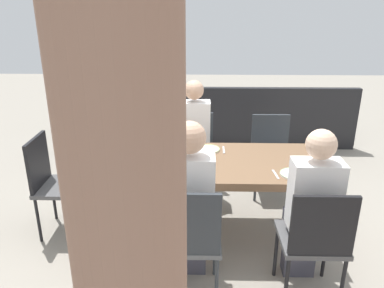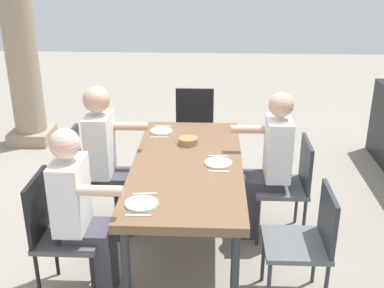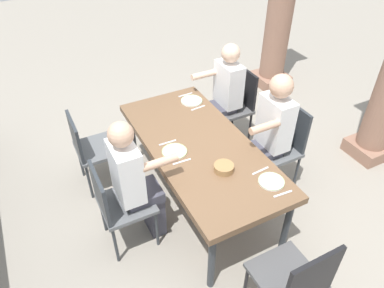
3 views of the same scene
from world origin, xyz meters
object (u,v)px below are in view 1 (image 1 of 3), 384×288
object	(u,v)px
stone_column_centre	(128,230)
chair_west_north	(315,238)
chair_west_south	(271,148)
plate_0	(294,174)
diner_guest_third	(194,138)
dining_table	(207,167)
chair_mid_north	(189,236)
diner_man_white	(311,206)
diner_woman_green	(190,200)
chair_head_east	(53,179)
bread_basket	(162,158)
plate_2	(122,173)
chair_mid_south	(194,147)
plate_1	(208,149)

from	to	relation	value
stone_column_centre	chair_west_north	bearing A→B (deg)	-127.60
chair_west_south	plate_0	bearing A→B (deg)	88.79
diner_guest_third	stone_column_centre	xyz separation A→B (m)	(0.13, 2.83, 0.75)
dining_table	chair_mid_north	distance (m)	0.89
diner_man_white	diner_woman_green	bearing A→B (deg)	-0.47
plate_0	chair_head_east	bearing A→B (deg)	-7.46
dining_table	bread_basket	distance (m)	0.41
chair_west_south	plate_2	size ratio (longest dim) A/B	4.02
chair_head_east	chair_mid_south	bearing A→B (deg)	-145.63
chair_west_south	stone_column_centre	size ratio (longest dim) A/B	0.29
bread_basket	chair_west_north	bearing A→B (deg)	142.83
chair_west_south	dining_table	bearing A→B (deg)	50.10
dining_table	chair_head_east	xyz separation A→B (m)	(1.40, 0.00, -0.14)
diner_man_white	stone_column_centre	world-z (taller)	stone_column_centre
plate_0	chair_west_north	bearing A→B (deg)	92.32
plate_1	bread_basket	bearing A→B (deg)	33.13
diner_man_white	plate_1	xyz separation A→B (m)	(0.72, -0.94, 0.05)
diner_woman_green	chair_mid_north	bearing A→B (deg)	90.87
chair_head_east	plate_0	world-z (taller)	chair_head_east
diner_man_white	diner_guest_third	world-z (taller)	diner_guest_third
chair_west_south	plate_0	world-z (taller)	chair_west_south
bread_basket	stone_column_centre	bearing A→B (deg)	93.63
dining_table	diner_guest_third	distance (m)	0.69
dining_table	chair_west_north	world-z (taller)	chair_west_north
chair_west_north	dining_table	bearing A→B (deg)	-50.25
diner_guest_third	plate_0	distance (m)	1.27
diner_woman_green	diner_guest_third	distance (m)	1.36
chair_west_north	diner_man_white	distance (m)	0.23
chair_mid_north	diner_guest_third	bearing A→B (deg)	-89.89
bread_basket	chair_mid_south	bearing A→B (deg)	-107.04
chair_mid_south	stone_column_centre	xyz separation A→B (m)	(0.13, 3.02, 0.93)
chair_head_east	diner_guest_third	xyz separation A→B (m)	(-1.26, -0.68, 0.16)
diner_woman_green	chair_west_south	bearing A→B (deg)	-119.09
chair_west_north	plate_2	bearing A→B (deg)	-22.21
chair_west_north	chair_mid_south	distance (m)	1.93
stone_column_centre	bread_basket	bearing A→B (deg)	-86.37
chair_mid_north	plate_1	xyz separation A→B (m)	(-0.14, -1.12, 0.20)
chair_west_north	plate_2	size ratio (longest dim) A/B	4.31
stone_column_centre	plate_2	distance (m)	2.04
chair_mid_north	bread_basket	world-z (taller)	chair_mid_north
chair_mid_south	diner_man_white	bearing A→B (deg)	118.96
chair_west_south	chair_mid_north	world-z (taller)	chair_mid_north
diner_woman_green	diner_guest_third	xyz separation A→B (m)	(0.00, -1.36, -0.03)
chair_mid_north	diner_woman_green	size ratio (longest dim) A/B	0.70
plate_1	diner_woman_green	bearing A→B (deg)	81.30
chair_head_east	plate_0	distance (m)	2.12
stone_column_centre	plate_1	distance (m)	2.52
plate_2	bread_basket	world-z (taller)	bread_basket
chair_west_south	chair_head_east	size ratio (longest dim) A/B	0.93
chair_west_south	diner_woman_green	xyz separation A→B (m)	(0.86, 1.54, 0.21)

